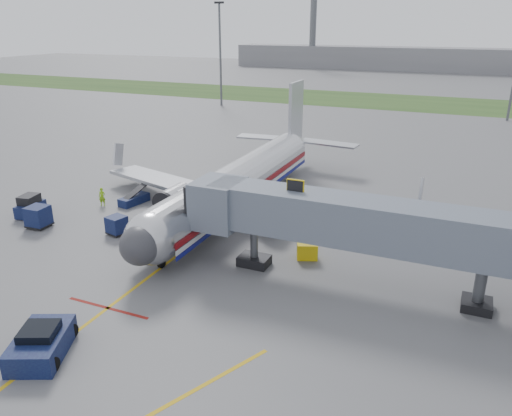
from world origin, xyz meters
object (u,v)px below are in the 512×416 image
at_px(baggage_tug, 30,206).
at_px(airliner, 239,182).
at_px(belt_loader, 134,199).
at_px(ramp_worker, 102,197).
at_px(pushback_tug, 41,343).

bearing_deg(baggage_tug, airliner, 28.96).
height_order(airliner, belt_loader, airliner).
bearing_deg(airliner, belt_loader, -163.96).
bearing_deg(airliner, ramp_worker, -159.74).
relative_size(airliner, belt_loader, 9.15).
bearing_deg(belt_loader, ramp_worker, -144.86).
distance_m(pushback_tug, baggage_tug, 22.42).
height_order(pushback_tug, ramp_worker, ramp_worker).
distance_m(airliner, pushback_tug, 24.42).
bearing_deg(pushback_tug, airliner, 89.62).
relative_size(baggage_tug, ramp_worker, 1.68).
bearing_deg(belt_loader, pushback_tug, -65.39).
relative_size(airliner, pushback_tug, 7.59).
bearing_deg(ramp_worker, pushback_tug, -78.15).
height_order(pushback_tug, belt_loader, belt_loader).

